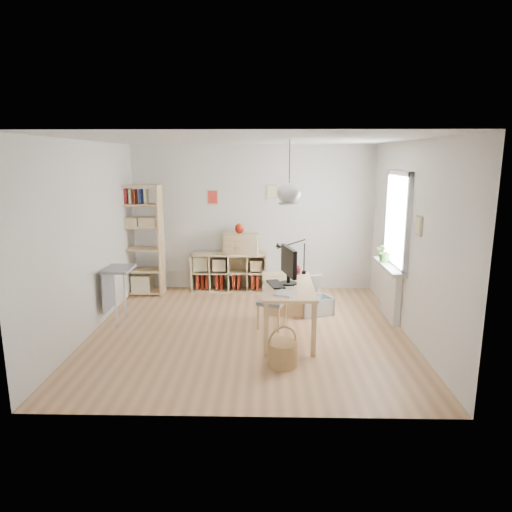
{
  "coord_description": "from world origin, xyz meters",
  "views": [
    {
      "loc": [
        0.25,
        -6.25,
        2.46
      ],
      "look_at": [
        0.1,
        0.3,
        1.05
      ],
      "focal_mm": 32.0,
      "sensor_mm": 36.0,
      "label": 1
    }
  ],
  "objects_px": {
    "cube_shelf": "(228,275)",
    "monitor": "(289,264)",
    "desk": "(288,291)",
    "tall_bookshelf": "(139,236)",
    "storage_chest": "(313,302)",
    "chair": "(273,299)",
    "drawer_chest": "(240,244)"
  },
  "relations": [
    {
      "from": "drawer_chest",
      "to": "cube_shelf",
      "type": "bearing_deg",
      "value": 174.62
    },
    {
      "from": "tall_bookshelf",
      "to": "drawer_chest",
      "type": "relative_size",
      "value": 3.05
    },
    {
      "from": "desk",
      "to": "cube_shelf",
      "type": "relative_size",
      "value": 1.07
    },
    {
      "from": "cube_shelf",
      "to": "storage_chest",
      "type": "bearing_deg",
      "value": -40.54
    },
    {
      "from": "cube_shelf",
      "to": "monitor",
      "type": "height_order",
      "value": "monitor"
    },
    {
      "from": "chair",
      "to": "storage_chest",
      "type": "relative_size",
      "value": 0.98
    },
    {
      "from": "tall_bookshelf",
      "to": "monitor",
      "type": "distance_m",
      "value": 3.24
    },
    {
      "from": "desk",
      "to": "tall_bookshelf",
      "type": "bearing_deg",
      "value": 142.99
    },
    {
      "from": "tall_bookshelf",
      "to": "monitor",
      "type": "bearing_deg",
      "value": -36.75
    },
    {
      "from": "tall_bookshelf",
      "to": "cube_shelf",
      "type": "bearing_deg",
      "value": 10.19
    },
    {
      "from": "cube_shelf",
      "to": "monitor",
      "type": "xyz_separation_m",
      "value": [
        1.03,
        -2.22,
        0.74
      ]
    },
    {
      "from": "tall_bookshelf",
      "to": "chair",
      "type": "distance_m",
      "value": 2.95
    },
    {
      "from": "storage_chest",
      "to": "cube_shelf",
      "type": "bearing_deg",
      "value": 117.46
    },
    {
      "from": "storage_chest",
      "to": "tall_bookshelf",
      "type": "bearing_deg",
      "value": 140.07
    },
    {
      "from": "tall_bookshelf",
      "to": "storage_chest",
      "type": "xyz_separation_m",
      "value": [
        3.04,
        -0.99,
        -0.9
      ]
    },
    {
      "from": "monitor",
      "to": "drawer_chest",
      "type": "relative_size",
      "value": 0.9
    },
    {
      "from": "cube_shelf",
      "to": "monitor",
      "type": "distance_m",
      "value": 2.56
    },
    {
      "from": "desk",
      "to": "cube_shelf",
      "type": "distance_m",
      "value": 2.48
    },
    {
      "from": "chair",
      "to": "monitor",
      "type": "xyz_separation_m",
      "value": [
        0.21,
        -0.34,
        0.61
      ]
    },
    {
      "from": "tall_bookshelf",
      "to": "storage_chest",
      "type": "relative_size",
      "value": 2.62
    },
    {
      "from": "chair",
      "to": "monitor",
      "type": "height_order",
      "value": "monitor"
    },
    {
      "from": "chair",
      "to": "monitor",
      "type": "relative_size",
      "value": 1.28
    },
    {
      "from": "chair",
      "to": "drawer_chest",
      "type": "bearing_deg",
      "value": 128.0
    },
    {
      "from": "cube_shelf",
      "to": "chair",
      "type": "distance_m",
      "value": 2.06
    },
    {
      "from": "desk",
      "to": "storage_chest",
      "type": "height_order",
      "value": "desk"
    },
    {
      "from": "cube_shelf",
      "to": "monitor",
      "type": "relative_size",
      "value": 2.38
    },
    {
      "from": "monitor",
      "to": "drawer_chest",
      "type": "xyz_separation_m",
      "value": [
        -0.79,
        2.18,
        -0.13
      ]
    },
    {
      "from": "cube_shelf",
      "to": "desk",
      "type": "bearing_deg",
      "value": -65.39
    },
    {
      "from": "storage_chest",
      "to": "monitor",
      "type": "xyz_separation_m",
      "value": [
        -0.45,
        -0.95,
        0.85
      ]
    },
    {
      "from": "monitor",
      "to": "storage_chest",
      "type": "bearing_deg",
      "value": 50.96
    },
    {
      "from": "desk",
      "to": "monitor",
      "type": "xyz_separation_m",
      "value": [
        0.01,
        0.01,
        0.38
      ]
    },
    {
      "from": "desk",
      "to": "chair",
      "type": "relative_size",
      "value": 2.0
    }
  ]
}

